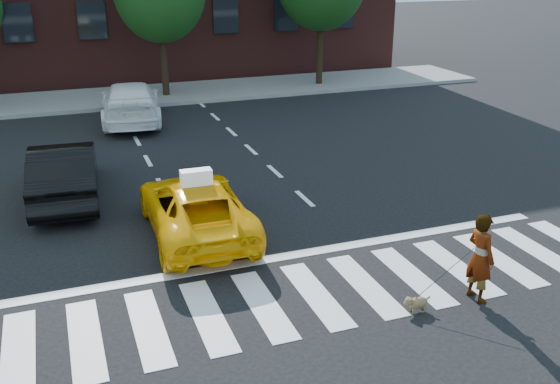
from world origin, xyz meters
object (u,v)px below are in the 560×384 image
Objects in this scene: black_sedan at (64,171)px; white_suv at (131,102)px; taxi at (196,208)px; dog at (416,303)px; woman at (480,258)px.

black_sedan is 0.88× the size of white_suv.
taxi is 10.23m from white_suv.
white_suv is 14.93m from dog.
black_sedan reaches higher than taxi.
black_sedan is at bearing 35.02° from woman.
white_suv is 9.65× the size of dog.
woman is (4.02, -14.66, 0.10)m from white_suv.
woman is at bearing 133.65° from taxi.
black_sedan is 7.54m from white_suv.
white_suv reaches higher than dog.
black_sedan is 9.29m from dog.
woman reaches higher than white_suv.
woman reaches higher than black_sedan.
woman reaches higher than taxi.
black_sedan is 8.50× the size of dog.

